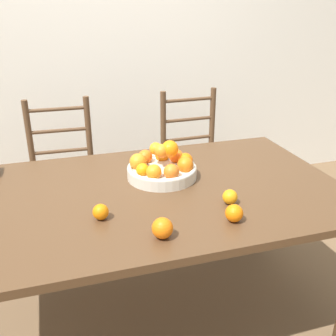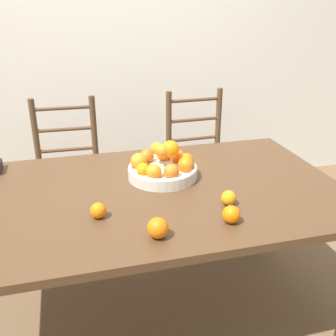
{
  "view_description": "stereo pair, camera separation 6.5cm",
  "coord_description": "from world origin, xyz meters",
  "px_view_note": "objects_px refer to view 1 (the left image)",
  "views": [
    {
      "loc": [
        -0.35,
        -1.57,
        1.55
      ],
      "look_at": [
        0.14,
        0.02,
        0.84
      ],
      "focal_mm": 42.0,
      "sensor_mm": 36.0,
      "label": 1
    },
    {
      "loc": [
        -0.29,
        -1.59,
        1.55
      ],
      "look_at": [
        0.14,
        0.02,
        0.84
      ],
      "focal_mm": 42.0,
      "sensor_mm": 36.0,
      "label": 2
    }
  ],
  "objects_px": {
    "orange_loose_0": "(230,197)",
    "orange_loose_3": "(101,212)",
    "orange_loose_2": "(162,228)",
    "chair_left": "(64,179)",
    "chair_right": "(194,163)",
    "orange_loose_1": "(234,213)",
    "fruit_bowl": "(162,167)"
  },
  "relations": [
    {
      "from": "orange_loose_0",
      "to": "orange_loose_3",
      "type": "xyz_separation_m",
      "value": [
        -0.55,
        0.03,
        -0.0
      ]
    },
    {
      "from": "orange_loose_2",
      "to": "chair_left",
      "type": "relative_size",
      "value": 0.08
    },
    {
      "from": "orange_loose_2",
      "to": "orange_loose_3",
      "type": "distance_m",
      "value": 0.28
    },
    {
      "from": "orange_loose_2",
      "to": "chair_left",
      "type": "bearing_deg",
      "value": 103.82
    },
    {
      "from": "orange_loose_3",
      "to": "chair_left",
      "type": "bearing_deg",
      "value": 95.98
    },
    {
      "from": "orange_loose_2",
      "to": "chair_right",
      "type": "height_order",
      "value": "chair_right"
    },
    {
      "from": "orange_loose_0",
      "to": "orange_loose_1",
      "type": "height_order",
      "value": "orange_loose_1"
    },
    {
      "from": "fruit_bowl",
      "to": "orange_loose_0",
      "type": "bearing_deg",
      "value": -60.14
    },
    {
      "from": "chair_left",
      "to": "orange_loose_1",
      "type": "bearing_deg",
      "value": -61.97
    },
    {
      "from": "orange_loose_3",
      "to": "chair_left",
      "type": "xyz_separation_m",
      "value": [
        -0.11,
        1.05,
        -0.31
      ]
    },
    {
      "from": "orange_loose_1",
      "to": "fruit_bowl",
      "type": "bearing_deg",
      "value": 107.38
    },
    {
      "from": "orange_loose_2",
      "to": "chair_right",
      "type": "bearing_deg",
      "value": 64.29
    },
    {
      "from": "chair_left",
      "to": "chair_right",
      "type": "distance_m",
      "value": 0.91
    },
    {
      "from": "orange_loose_0",
      "to": "orange_loose_1",
      "type": "bearing_deg",
      "value": -108.96
    },
    {
      "from": "orange_loose_2",
      "to": "orange_loose_3",
      "type": "relative_size",
      "value": 1.23
    },
    {
      "from": "orange_loose_1",
      "to": "chair_right",
      "type": "height_order",
      "value": "chair_right"
    },
    {
      "from": "orange_loose_1",
      "to": "chair_right",
      "type": "xyz_separation_m",
      "value": [
        0.3,
        1.22,
        -0.31
      ]
    },
    {
      "from": "fruit_bowl",
      "to": "orange_loose_1",
      "type": "distance_m",
      "value": 0.51
    },
    {
      "from": "chair_left",
      "to": "fruit_bowl",
      "type": "bearing_deg",
      "value": -56.61
    },
    {
      "from": "orange_loose_1",
      "to": "orange_loose_2",
      "type": "xyz_separation_m",
      "value": [
        -0.3,
        -0.03,
        0.0
      ]
    },
    {
      "from": "fruit_bowl",
      "to": "orange_loose_1",
      "type": "height_order",
      "value": "fruit_bowl"
    },
    {
      "from": "chair_right",
      "to": "chair_left",
      "type": "bearing_deg",
      "value": 178.23
    },
    {
      "from": "orange_loose_3",
      "to": "fruit_bowl",
      "type": "bearing_deg",
      "value": 42.34
    },
    {
      "from": "fruit_bowl",
      "to": "orange_loose_2",
      "type": "height_order",
      "value": "fruit_bowl"
    },
    {
      "from": "fruit_bowl",
      "to": "orange_loose_2",
      "type": "relative_size",
      "value": 4.29
    },
    {
      "from": "orange_loose_2",
      "to": "orange_loose_3",
      "type": "height_order",
      "value": "orange_loose_2"
    },
    {
      "from": "orange_loose_2",
      "to": "chair_left",
      "type": "distance_m",
      "value": 1.33
    },
    {
      "from": "chair_right",
      "to": "orange_loose_3",
      "type": "bearing_deg",
      "value": -129.02
    },
    {
      "from": "orange_loose_1",
      "to": "chair_left",
      "type": "height_order",
      "value": "chair_left"
    },
    {
      "from": "chair_left",
      "to": "chair_right",
      "type": "bearing_deg",
      "value": 1.51
    },
    {
      "from": "chair_left",
      "to": "orange_loose_0",
      "type": "bearing_deg",
      "value": -57.25
    },
    {
      "from": "orange_loose_0",
      "to": "orange_loose_2",
      "type": "distance_m",
      "value": 0.39
    }
  ]
}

